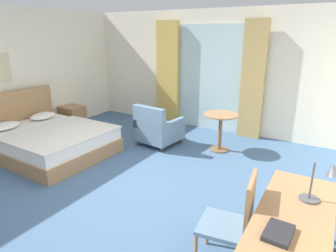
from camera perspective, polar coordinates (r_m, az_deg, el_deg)
The scene contains 14 objects.
ground at distance 4.53m, azimuth -9.91°, elevation -11.13°, with size 6.44×6.81×0.10m, color #426084.
wall_back at distance 6.70m, azimuth 7.44°, elevation 10.65°, with size 6.04×0.12×2.61m, color silver.
balcony_glass_door at distance 6.61m, azimuth 7.94°, elevation 9.16°, with size 1.56×0.02×2.30m, color silver.
curtain_panel_left at distance 6.97m, azimuth -0.06°, elevation 10.12°, with size 0.56×0.10×2.39m, color tan.
curtain_panel_right at distance 6.19m, azimuth 16.19°, elevation 8.45°, with size 0.46×0.10×2.39m, color tan.
bed at distance 5.76m, azimuth -22.40°, elevation -2.46°, with size 2.12×1.71×1.05m.
nightstand at distance 7.17m, azimuth -18.12°, elevation 1.75°, with size 0.49×0.44×0.50m.
writing_desk at distance 2.64m, azimuth 23.11°, elevation -17.54°, with size 0.58×1.57×0.74m.
desk_chair at distance 2.83m, azimuth 12.93°, elevation -17.38°, with size 0.51×0.49×0.95m.
desk_lamp at distance 2.63m, azimuth 28.63°, elevation -8.70°, with size 0.30×0.31×0.46m.
closed_book at distance 2.34m, azimuth 20.78°, elevation -18.92°, with size 0.18×0.27×0.04m, color #232328.
armchair_by_window at distance 5.70m, azimuth -2.01°, elevation -0.58°, with size 0.79×0.82×0.82m.
round_cafe_table at distance 5.46m, azimuth 10.24°, elevation 0.43°, with size 0.63×0.63×0.71m.
framed_picture at distance 6.41m, azimuth -29.74°, elevation 9.88°, with size 0.03×0.34×0.54m.
Camera 1 is at (2.67, -2.95, 2.12)m, focal length 31.19 mm.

